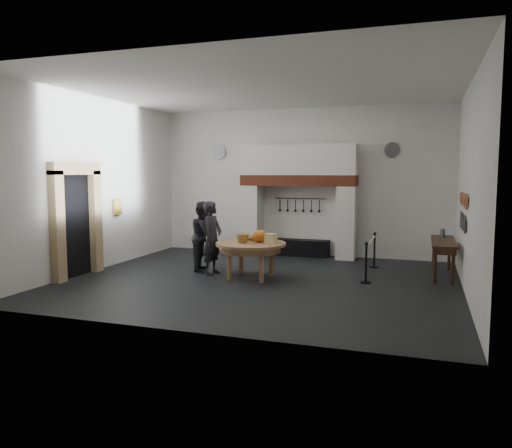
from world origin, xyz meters
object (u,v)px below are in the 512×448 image
(barrier_post_near, at_px, (366,264))
(visitor_near, at_px, (212,238))
(work_table, at_px, (251,244))
(barrier_post_far, at_px, (374,251))
(side_table, at_px, (443,242))
(iron_range, at_px, (298,248))
(visitor_far, at_px, (204,236))

(barrier_post_near, bearing_deg, visitor_near, -176.84)
(work_table, relative_size, barrier_post_far, 1.88)
(side_table, bearing_deg, barrier_post_far, 158.26)
(iron_range, relative_size, visitor_near, 1.03)
(side_table, bearing_deg, work_table, -159.06)
(visitor_near, distance_m, barrier_post_near, 3.81)
(iron_range, bearing_deg, barrier_post_far, -26.42)
(iron_range, bearing_deg, side_table, -24.52)
(visitor_near, xyz_separation_m, barrier_post_far, (3.78, 2.21, -0.47))
(side_table, xyz_separation_m, barrier_post_far, (-1.70, 0.68, -0.42))
(iron_range, xyz_separation_m, visitor_far, (-1.78, -3.00, 0.65))
(barrier_post_near, bearing_deg, side_table, 37.79)
(work_table, relative_size, barrier_post_near, 1.88)
(iron_range, height_order, barrier_post_near, barrier_post_near)
(visitor_near, relative_size, barrier_post_near, 2.05)
(barrier_post_far, bearing_deg, iron_range, 153.58)
(iron_range, xyz_separation_m, visitor_near, (-1.38, -3.40, 0.67))
(work_table, bearing_deg, side_table, 20.94)
(work_table, distance_m, barrier_post_far, 3.61)
(iron_range, height_order, barrier_post_far, barrier_post_far)
(visitor_near, distance_m, side_table, 5.69)
(iron_range, height_order, visitor_near, visitor_near)
(visitor_far, height_order, side_table, visitor_far)
(barrier_post_near, bearing_deg, barrier_post_far, 90.00)
(barrier_post_near, bearing_deg, visitor_far, 177.37)
(iron_range, relative_size, visitor_far, 1.05)
(work_table, height_order, side_table, side_table)
(work_table, relative_size, visitor_near, 0.92)
(iron_range, distance_m, barrier_post_near, 4.00)
(iron_range, relative_size, barrier_post_far, 2.11)
(iron_range, height_order, visitor_far, visitor_far)
(visitor_near, bearing_deg, iron_range, -18.02)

